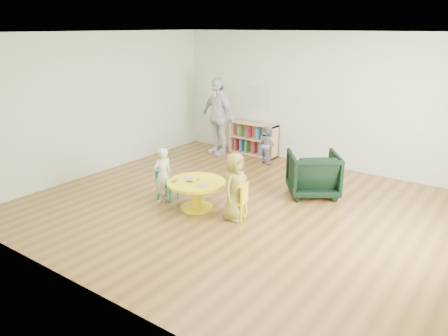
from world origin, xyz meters
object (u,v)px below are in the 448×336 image
kid_chair_left (165,181)px  kid_chair_right (239,200)px  activity_table (196,190)px  child_left (163,175)px  toddler (267,144)px  adult_caretaker (218,116)px  armchair (313,174)px  child_right (235,187)px  bookshelf (253,139)px

kid_chair_left → kid_chair_right: size_ratio=1.02×
activity_table → child_left: bearing=-172.0°
toddler → adult_caretaker: (-1.32, -0.03, 0.47)m
activity_table → armchair: bearing=53.1°
child_left → adult_caretaker: size_ratio=0.54×
kid_chair_right → toddler: size_ratio=0.68×
child_right → toddler: child_right is taller
activity_table → bookshelf: size_ratio=0.80×
toddler → kid_chair_right: bearing=136.8°
kid_chair_right → child_left: (-1.43, -0.20, 0.17)m
kid_chair_left → bookshelf: size_ratio=0.48×
armchair → toddler: (-1.63, 1.18, 0.03)m
activity_table → toddler: (-0.35, 2.89, 0.09)m
bookshelf → toddler: bearing=-34.2°
adult_caretaker → child_left: bearing=-58.7°
kid_chair_left → armchair: 2.61m
armchair → child_right: size_ratio=0.81×
child_left → toddler: bearing=-171.5°
kid_chair_left → kid_chair_right: bearing=81.1°
child_left → toddler: child_left is taller
kid_chair_right → bookshelf: (-1.75, 3.21, 0.06)m
kid_chair_left → armchair: armchair is taller
bookshelf → child_left: 3.42m
activity_table → child_right: (0.73, 0.04, 0.21)m
kid_chair_left → child_right: 1.48m
bookshelf → adult_caretaker: size_ratio=0.67×
bookshelf → child_right: size_ratio=1.12×
child_right → adult_caretaker: adult_caretaker is taller
bookshelf → child_right: 3.69m
kid_chair_right → activity_table: bearing=83.0°
bookshelf → armchair: armchair is taller
kid_chair_right → adult_caretaker: 3.73m
bookshelf → child_right: (1.71, -3.27, 0.17)m
activity_table → adult_caretaker: adult_caretaker is taller
activity_table → adult_caretaker: bearing=120.3°
armchair → child_right: bearing=34.9°
kid_chair_left → kid_chair_right: 1.50m
child_left → kid_chair_right: bearing=112.2°
bookshelf → armchair: bearing=-35.4°
armchair → child_right: (-0.55, -1.66, 0.14)m
kid_chair_left → toddler: bearing=161.1°
child_left → toddler: (0.31, 2.98, -0.06)m
activity_table → adult_caretaker: (-1.67, 2.86, 0.56)m
toddler → bookshelf: bearing=-9.2°
bookshelf → toddler: (0.63, -0.43, 0.06)m
kid_chair_left → child_left: bearing=18.3°
activity_table → child_left: (-0.66, -0.09, 0.15)m
toddler → activity_table: bearing=121.8°
kid_chair_left → child_right: (1.46, 0.00, 0.23)m
kid_chair_right → child_left: bearing=83.1°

